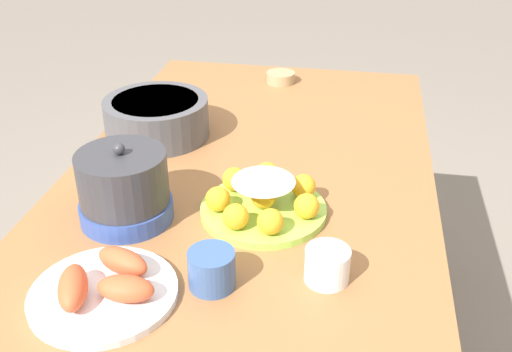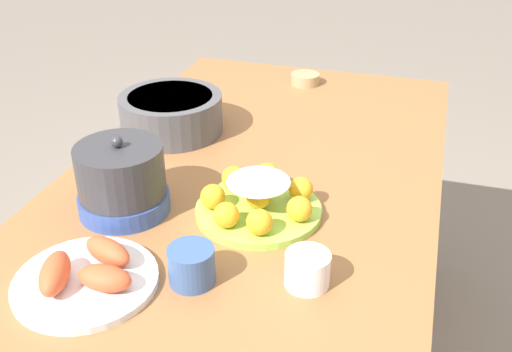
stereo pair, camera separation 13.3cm
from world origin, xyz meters
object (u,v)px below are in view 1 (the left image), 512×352
dining_table (250,203)px  warming_pot (124,188)px  cup_far (212,269)px  serving_bowl (157,117)px  seafood_platter (104,287)px  cake_plate (263,201)px  sauce_bowl (281,77)px  cup_near (327,265)px

dining_table → warming_pot: bearing=138.3°
dining_table → warming_pot: 0.36m
dining_table → cup_far: cup_far is taller
serving_bowl → dining_table: bearing=-118.7°
seafood_platter → cup_far: cup_far is taller
cake_plate → warming_pot: (-0.07, 0.28, 0.04)m
cake_plate → warming_pot: 0.29m
serving_bowl → cup_far: 0.64m
dining_table → sauce_bowl: bearing=1.2°
serving_bowl → seafood_platter: serving_bowl is taller
serving_bowl → sauce_bowl: 0.53m
warming_pot → cake_plate: bearing=-76.1°
sauce_bowl → serving_bowl: bearing=149.8°
seafood_platter → cup_far: 0.19m
cup_far → warming_pot: warming_pot is taller
serving_bowl → cup_far: size_ratio=3.24×
cup_far → warming_pot: bearing=52.0°
cup_near → cup_far: bearing=104.8°
cake_plate → serving_bowl: bearing=46.3°
sauce_bowl → cup_near: size_ratio=1.14×
cup_far → warming_pot: size_ratio=0.44×
cake_plate → cup_far: size_ratio=3.17×
dining_table → serving_bowl: 0.35m
cup_far → cup_near: bearing=-75.2°
cake_plate → seafood_platter: (-0.31, 0.23, -0.01)m
cake_plate → cup_far: cake_plate is taller
dining_table → cake_plate: cake_plate is taller
seafood_platter → dining_table: bearing=-18.7°
seafood_platter → cup_near: bearing=-72.8°
sauce_bowl → seafood_platter: bearing=172.2°
dining_table → serving_bowl: size_ratio=5.53×
cup_far → seafood_platter: bearing=109.9°
sauce_bowl → seafood_platter: seafood_platter is taller
cup_near → cup_far: cup_far is taller
cup_near → serving_bowl: bearing=43.4°
sauce_bowl → warming_pot: (-0.85, 0.20, 0.06)m
seafood_platter → warming_pot: bearing=12.1°
cup_near → cup_far: (-0.05, 0.20, 0.00)m
sauce_bowl → warming_pot: warming_pot is taller
dining_table → serving_bowl: (0.15, 0.28, 0.14)m
sauce_bowl → cup_near: bearing=-167.0°
serving_bowl → warming_pot: size_ratio=1.42×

